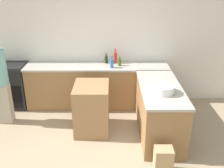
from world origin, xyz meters
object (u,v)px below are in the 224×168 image
mixing_bowl (162,89)px  hot_sauce_bottle (115,57)px  olive_oil_bottle (119,62)px  paper_bag (162,160)px  range_oven (13,85)px  island_table (91,108)px  wine_bottle_dark (105,59)px  water_bottle_blue (111,63)px

mixing_bowl → hot_sauce_bottle: size_ratio=1.22×
hot_sauce_bottle → olive_oil_bottle: size_ratio=1.69×
hot_sauce_bottle → paper_bag: 2.50m
olive_oil_bottle → mixing_bowl: bearing=-64.0°
range_oven → paper_bag: bearing=-36.9°
island_table → mixing_bowl: bearing=-17.2°
hot_sauce_bottle → wine_bottle_dark: 0.20m
island_table → water_bottle_blue: water_bottle_blue is taller
olive_oil_bottle → paper_bag: 2.31m
range_oven → olive_oil_bottle: (2.24, -0.02, 0.52)m
hot_sauce_bottle → paper_bag: hot_sauce_bottle is taller
island_table → mixing_bowl: size_ratio=2.33×
hot_sauce_bottle → olive_oil_bottle: hot_sauce_bottle is taller
mixing_bowl → range_oven: bearing=155.0°
water_bottle_blue → wine_bottle_dark: water_bottle_blue is taller
olive_oil_bottle → island_table: bearing=-118.0°
water_bottle_blue → hot_sauce_bottle: bearing=74.6°
range_oven → island_table: (1.73, -0.99, -0.02)m
wine_bottle_dark → paper_bag: (0.85, -2.26, -0.79)m
range_oven → wine_bottle_dark: size_ratio=4.38×
mixing_bowl → hot_sauce_bottle: bearing=116.1°
mixing_bowl → water_bottle_blue: bearing=124.0°
mixing_bowl → island_table: bearing=162.8°
mixing_bowl → paper_bag: 1.09m
island_table → water_bottle_blue: 1.07m
paper_bag → olive_oil_bottle: bearing=105.3°
mixing_bowl → olive_oil_bottle: 1.48m
paper_bag → hot_sauce_bottle: bearing=106.2°
island_table → wine_bottle_dark: 1.28m
island_table → paper_bag: size_ratio=2.18×
hot_sauce_bottle → water_bottle_blue: size_ratio=1.32×
hot_sauce_bottle → range_oven: bearing=-176.1°
range_oven → island_table: bearing=-29.7°
water_bottle_blue → olive_oil_bottle: bearing=37.7°
mixing_bowl → wine_bottle_dark: size_ratio=1.79×
range_oven → wine_bottle_dark: 2.04m
mixing_bowl → wine_bottle_dark: 1.76m
water_bottle_blue → paper_bag: 2.26m
mixing_bowl → water_bottle_blue: 1.45m
range_oven → olive_oil_bottle: 2.30m
range_oven → mixing_bowl: bearing=-25.0°
range_oven → hot_sauce_bottle: (2.16, 0.15, 0.57)m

